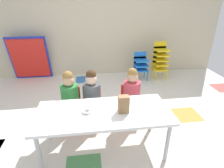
% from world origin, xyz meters
% --- Properties ---
extents(ground_plane, '(6.27, 4.42, 0.02)m').
position_xyz_m(ground_plane, '(-0.00, -0.00, -0.01)').
color(ground_plane, silver).
extents(back_wall, '(6.27, 0.10, 2.47)m').
position_xyz_m(back_wall, '(0.00, 2.21, 1.24)').
color(back_wall, beige).
rests_on(back_wall, ground_plane).
extents(craft_table, '(1.65, 0.71, 0.59)m').
position_xyz_m(craft_table, '(-0.17, -0.60, 0.54)').
color(craft_table, white).
rests_on(craft_table, ground_plane).
extents(seated_child_near_camera, '(0.32, 0.32, 0.92)m').
position_xyz_m(seated_child_near_camera, '(-0.63, -0.01, 0.55)').
color(seated_child_near_camera, red).
rests_on(seated_child_near_camera, ground_plane).
extents(seated_child_middle_seat, '(0.34, 0.34, 0.92)m').
position_xyz_m(seated_child_middle_seat, '(-0.30, -0.01, 0.55)').
color(seated_child_middle_seat, red).
rests_on(seated_child_middle_seat, ground_plane).
extents(seated_child_far_right, '(0.32, 0.31, 0.92)m').
position_xyz_m(seated_child_far_right, '(0.32, -0.01, 0.55)').
color(seated_child_far_right, red).
rests_on(seated_child_far_right, ground_plane).
extents(kid_chair_blue_stack, '(0.32, 0.30, 0.68)m').
position_xyz_m(kid_chair_blue_stack, '(0.95, 1.66, 0.40)').
color(kid_chair_blue_stack, blue).
rests_on(kid_chair_blue_stack, ground_plane).
extents(kid_chair_yellow_stack, '(0.32, 0.30, 0.92)m').
position_xyz_m(kid_chair_yellow_stack, '(1.44, 1.66, 0.52)').
color(kid_chair_yellow_stack, yellow).
rests_on(kid_chair_yellow_stack, ground_plane).
extents(folded_activity_table, '(0.90, 0.29, 1.09)m').
position_xyz_m(folded_activity_table, '(-1.74, 2.01, 0.54)').
color(folded_activity_table, '#1E33BF').
rests_on(folded_activity_table, ground_plane).
extents(paper_bag_brown, '(0.13, 0.09, 0.22)m').
position_xyz_m(paper_bag_brown, '(0.07, -0.64, 0.70)').
color(paper_bag_brown, '#9E754C').
rests_on(paper_bag_brown, craft_table).
extents(paper_plate_near_edge, '(0.18, 0.18, 0.01)m').
position_xyz_m(paper_plate_near_edge, '(-0.38, -0.60, 0.60)').
color(paper_plate_near_edge, white).
rests_on(paper_plate_near_edge, craft_table).
extents(paper_plate_center_table, '(0.18, 0.18, 0.01)m').
position_xyz_m(paper_plate_center_table, '(-0.18, -0.52, 0.60)').
color(paper_plate_center_table, white).
rests_on(paper_plate_center_table, craft_table).
extents(donut_powdered_on_plate, '(0.12, 0.12, 0.03)m').
position_xyz_m(donut_powdered_on_plate, '(-0.38, -0.60, 0.62)').
color(donut_powdered_on_plate, white).
rests_on(donut_powdered_on_plate, craft_table).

